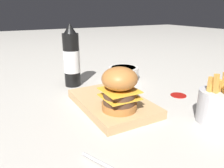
{
  "coord_description": "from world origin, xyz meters",
  "views": [
    {
      "loc": [
        0.52,
        -0.26,
        0.29
      ],
      "look_at": [
        -0.03,
        0.05,
        0.08
      ],
      "focal_mm": 35.0,
      "sensor_mm": 36.0,
      "label": 1
    }
  ],
  "objects_px": {
    "ketchup_bottle": "(72,59)",
    "serving_board": "(112,103)",
    "fries_basket": "(217,105)",
    "side_bowl": "(123,73)",
    "burger": "(120,89)"
  },
  "relations": [
    {
      "from": "fries_basket",
      "to": "burger",
      "type": "bearing_deg",
      "value": -124.03
    },
    {
      "from": "fries_basket",
      "to": "side_bowl",
      "type": "distance_m",
      "value": 0.44
    },
    {
      "from": "side_bowl",
      "to": "ketchup_bottle",
      "type": "bearing_deg",
      "value": -100.31
    },
    {
      "from": "serving_board",
      "to": "side_bowl",
      "type": "bearing_deg",
      "value": 140.95
    },
    {
      "from": "serving_board",
      "to": "ketchup_bottle",
      "type": "relative_size",
      "value": 1.2
    },
    {
      "from": "ketchup_bottle",
      "to": "serving_board",
      "type": "bearing_deg",
      "value": 8.52
    },
    {
      "from": "ketchup_bottle",
      "to": "fries_basket",
      "type": "distance_m",
      "value": 0.54
    },
    {
      "from": "ketchup_bottle",
      "to": "fries_basket",
      "type": "bearing_deg",
      "value": 26.43
    },
    {
      "from": "burger",
      "to": "side_bowl",
      "type": "height_order",
      "value": "burger"
    },
    {
      "from": "burger",
      "to": "ketchup_bottle",
      "type": "relative_size",
      "value": 0.5
    },
    {
      "from": "serving_board",
      "to": "burger",
      "type": "relative_size",
      "value": 2.43
    },
    {
      "from": "burger",
      "to": "side_bowl",
      "type": "xyz_separation_m",
      "value": [
        -0.29,
        0.19,
        -0.06
      ]
    },
    {
      "from": "fries_basket",
      "to": "side_bowl",
      "type": "xyz_separation_m",
      "value": [
        -0.44,
        -0.02,
        -0.02
      ]
    },
    {
      "from": "burger",
      "to": "ketchup_bottle",
      "type": "distance_m",
      "value": 0.33
    },
    {
      "from": "ketchup_bottle",
      "to": "fries_basket",
      "type": "xyz_separation_m",
      "value": [
        0.48,
        0.24,
        -0.06
      ]
    }
  ]
}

